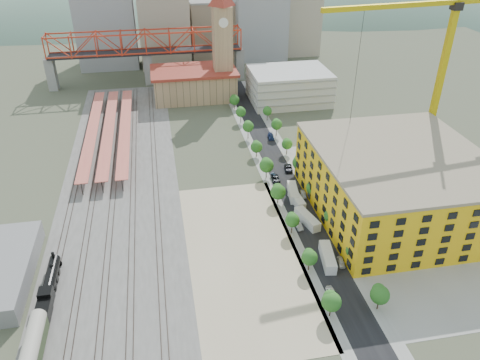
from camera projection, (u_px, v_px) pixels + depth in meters
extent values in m
plane|color=#474C38|center=(237.00, 189.00, 146.14)|extent=(400.00, 400.00, 0.00)
cube|color=#605E59|center=(121.00, 172.00, 155.28)|extent=(36.00, 165.00, 0.06)
cube|color=tan|center=(244.00, 254.00, 118.89)|extent=(28.00, 67.00, 0.06)
cube|color=black|center=(275.00, 162.00, 161.30)|extent=(12.00, 170.00, 0.06)
cube|color=gray|center=(259.00, 163.00, 160.44)|extent=(3.00, 170.00, 0.04)
cube|color=gray|center=(290.00, 160.00, 162.16)|extent=(3.00, 170.00, 0.04)
cube|color=gray|center=(401.00, 210.00, 136.27)|extent=(50.00, 90.00, 0.06)
cube|color=#382B23|center=(75.00, 176.00, 152.92)|extent=(0.12, 160.00, 0.18)
cube|color=#382B23|center=(80.00, 175.00, 153.14)|extent=(0.12, 160.00, 0.18)
cube|color=#382B23|center=(94.00, 174.00, 153.85)|extent=(0.12, 160.00, 0.18)
cube|color=#382B23|center=(99.00, 174.00, 154.08)|extent=(0.12, 160.00, 0.18)
cube|color=#382B23|center=(113.00, 172.00, 154.79)|extent=(0.12, 160.00, 0.18)
cube|color=#382B23|center=(117.00, 172.00, 155.02)|extent=(0.12, 160.00, 0.18)
cube|color=#382B23|center=(131.00, 171.00, 155.73)|extent=(0.12, 160.00, 0.18)
cube|color=#382B23|center=(136.00, 170.00, 155.96)|extent=(0.12, 160.00, 0.18)
cube|color=#382B23|center=(153.00, 169.00, 156.82)|extent=(0.12, 160.00, 0.18)
cube|color=#382B23|center=(157.00, 168.00, 157.05)|extent=(0.12, 160.00, 0.18)
cube|color=#D96B53|center=(92.00, 129.00, 174.75)|extent=(4.00, 80.00, 0.25)
cylinder|color=black|center=(93.00, 134.00, 175.78)|extent=(0.24, 0.24, 4.00)
cube|color=#D96B53|center=(109.00, 128.00, 175.69)|extent=(4.00, 80.00, 0.25)
cylinder|color=black|center=(110.00, 133.00, 176.72)|extent=(0.24, 0.24, 4.00)
cube|color=#D96B53|center=(125.00, 127.00, 176.63)|extent=(4.00, 80.00, 0.25)
cylinder|color=black|center=(126.00, 132.00, 177.65)|extent=(0.24, 0.24, 4.00)
cube|color=tan|center=(194.00, 85.00, 211.55)|extent=(36.00, 22.00, 12.00)
cube|color=maroon|center=(194.00, 71.00, 208.22)|extent=(38.00, 24.00, 1.20)
cube|color=tan|center=(223.00, 54.00, 204.72)|extent=(8.00, 8.00, 40.00)
cylinder|color=white|center=(224.00, 23.00, 194.09)|extent=(4.00, 0.30, 4.00)
cube|color=silver|center=(289.00, 86.00, 207.31)|extent=(34.00, 26.00, 14.00)
cube|color=gray|center=(52.00, 74.00, 220.05)|extent=(4.00, 6.00, 15.00)
cube|color=gray|center=(239.00, 64.00, 234.12)|extent=(4.00, 6.00, 15.00)
cube|color=gray|center=(148.00, 69.00, 227.08)|extent=(4.00, 6.00, 15.00)
cube|color=black|center=(147.00, 52.00, 222.99)|extent=(90.00, 9.00, 1.00)
cube|color=yellow|center=(397.00, 184.00, 131.21)|extent=(44.00, 50.00, 18.00)
cube|color=gray|center=(403.00, 155.00, 126.39)|extent=(44.60, 50.60, 0.80)
cube|color=#9EA0A3|center=(107.00, 30.00, 247.63)|extent=(30.00, 25.00, 38.00)
cube|color=#B2A58C|center=(163.00, 16.00, 244.51)|extent=(26.00, 22.00, 52.00)
cube|color=gray|center=(211.00, 28.00, 267.04)|extent=(24.00, 24.00, 30.00)
cube|color=#9EA0A3|center=(260.00, 2.00, 254.97)|extent=(28.00, 22.00, 60.00)
cube|color=#B2A58C|center=(299.00, 14.00, 267.05)|extent=(22.00, 20.00, 44.00)
cube|color=brown|center=(186.00, 29.00, 274.32)|extent=(20.00, 20.00, 26.00)
ellipsoid|color=#4C6B59|center=(87.00, 105.00, 388.06)|extent=(396.00, 216.00, 180.00)
ellipsoid|color=#4C6B59|center=(230.00, 121.00, 419.11)|extent=(484.00, 264.00, 220.00)
ellipsoid|color=#4C6B59|center=(359.00, 89.00, 426.60)|extent=(418.00, 228.00, 190.00)
cylinder|color=black|center=(51.00, 276.00, 108.53)|extent=(2.59, 12.44, 2.59)
cube|color=black|center=(46.00, 296.00, 102.73)|extent=(2.90, 3.11, 3.32)
cylinder|color=black|center=(53.00, 255.00, 111.96)|extent=(0.73, 0.73, 1.66)
sphere|color=black|center=(51.00, 266.00, 109.59)|extent=(1.04, 1.04, 1.04)
cone|color=black|center=(57.00, 261.00, 115.28)|extent=(2.70, 1.66, 2.70)
cube|color=black|center=(43.00, 314.00, 99.11)|extent=(2.90, 6.22, 2.90)
cube|color=#2D3C21|center=(32.00, 357.00, 89.11)|extent=(3.01, 18.66, 3.32)
cylinder|color=#ADA899|center=(30.00, 351.00, 88.20)|extent=(3.21, 18.66, 3.21)
cube|color=gold|center=(437.00, 93.00, 147.43)|extent=(1.79, 1.79, 50.44)
cube|color=black|center=(457.00, 6.00, 133.94)|extent=(2.80, 2.80, 2.24)
cube|color=gold|center=(392.00, 6.00, 128.05)|extent=(42.48, 6.10, 1.35)
cube|color=gold|center=(477.00, 1.00, 135.05)|extent=(13.52, 2.84, 1.35)
cube|color=silver|center=(328.00, 257.00, 115.88)|extent=(4.30, 10.61, 2.82)
cube|color=silver|center=(307.00, 219.00, 129.89)|extent=(5.01, 10.23, 2.71)
cube|color=silver|center=(297.00, 200.00, 138.63)|extent=(3.02, 9.28, 2.50)
cube|color=silver|center=(293.00, 192.00, 141.92)|extent=(4.00, 10.06, 2.68)
imported|color=white|center=(332.00, 294.00, 105.98)|extent=(1.88, 4.60, 1.56)
imported|color=#A7A7AC|center=(298.00, 226.00, 128.40)|extent=(1.86, 4.33, 1.39)
imported|color=black|center=(276.00, 179.00, 149.95)|extent=(2.76, 5.48, 1.49)
imported|color=navy|center=(275.00, 178.00, 150.64)|extent=(2.30, 4.72, 1.32)
imported|color=#BCBCBC|center=(341.00, 262.00, 115.34)|extent=(2.30, 4.27, 1.38)
imported|color=#939498|center=(303.00, 194.00, 142.11)|extent=(1.96, 4.36, 1.39)
imported|color=black|center=(289.00, 168.00, 155.88)|extent=(3.30, 5.63, 1.47)
imported|color=navy|center=(271.00, 137.00, 176.94)|extent=(2.80, 5.46, 1.52)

